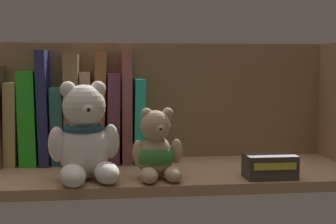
% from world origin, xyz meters
% --- Properties ---
extents(shelf_board, '(0.83, 0.28, 0.02)m').
position_xyz_m(shelf_board, '(0.00, 0.00, 0.01)').
color(shelf_board, '#A87F5B').
rests_on(shelf_board, ground).
extents(shelf_back_panel, '(0.86, 0.01, 0.28)m').
position_xyz_m(shelf_back_panel, '(0.00, 0.15, 0.14)').
color(shelf_back_panel, '#8B6A4A').
rests_on(shelf_back_panel, ground).
extents(book_3, '(0.03, 0.10, 0.18)m').
position_xyz_m(book_3, '(-0.29, 0.11, 0.11)').
color(book_3, tan).
rests_on(book_3, shelf_board).
extents(book_4, '(0.04, 0.11, 0.20)m').
position_xyz_m(book_4, '(-0.26, 0.11, 0.12)').
color(book_4, green).
rests_on(book_4, shelf_board).
extents(book_5, '(0.03, 0.11, 0.25)m').
position_xyz_m(book_5, '(-0.22, 0.11, 0.14)').
color(book_5, navy).
rests_on(book_5, shelf_board).
extents(book_6, '(0.03, 0.09, 0.17)m').
position_xyz_m(book_6, '(-0.20, 0.11, 0.10)').
color(book_6, '#377F76').
rests_on(book_6, shelf_board).
extents(book_7, '(0.03, 0.14, 0.24)m').
position_xyz_m(book_7, '(-0.16, 0.11, 0.14)').
color(book_7, olive).
rests_on(book_7, shelf_board).
extents(book_8, '(0.03, 0.10, 0.20)m').
position_xyz_m(book_8, '(-0.13, 0.11, 0.12)').
color(book_8, tan).
rests_on(book_8, shelf_board).
extents(book_9, '(0.03, 0.10, 0.24)m').
position_xyz_m(book_9, '(-0.11, 0.11, 0.14)').
color(book_9, '#9C5932').
rests_on(book_9, shelf_board).
extents(book_10, '(0.03, 0.12, 0.20)m').
position_xyz_m(book_10, '(-0.08, 0.11, 0.12)').
color(book_10, '#633149').
rests_on(book_10, shelf_board).
extents(book_11, '(0.02, 0.10, 0.25)m').
position_xyz_m(book_11, '(-0.05, 0.11, 0.14)').
color(book_11, '#9B5353').
rests_on(book_11, shelf_board).
extents(book_12, '(0.03, 0.13, 0.18)m').
position_xyz_m(book_12, '(-0.02, 0.11, 0.11)').
color(book_12, '#22B6A5').
rests_on(book_12, shelf_board).
extents(teddy_bear_larger, '(0.14, 0.14, 0.18)m').
position_xyz_m(teddy_bear_larger, '(-0.13, -0.07, 0.10)').
color(teddy_bear_larger, white).
rests_on(teddy_bear_larger, shelf_board).
extents(teddy_bear_smaller, '(0.10, 0.10, 0.13)m').
position_xyz_m(teddy_bear_smaller, '(0.00, -0.08, 0.07)').
color(teddy_bear_smaller, tan).
rests_on(teddy_bear_smaller, shelf_board).
extents(small_product_box, '(0.09, 0.06, 0.05)m').
position_xyz_m(small_product_box, '(0.22, -0.10, 0.04)').
color(small_product_box, '#38332D').
rests_on(small_product_box, shelf_board).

